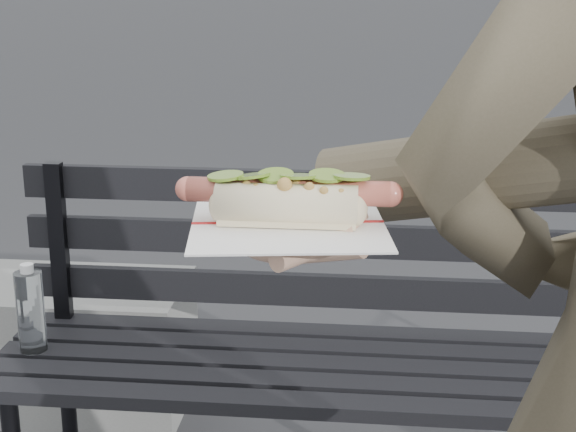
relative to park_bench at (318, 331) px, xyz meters
name	(u,v)px	position (x,y,z in m)	size (l,w,h in m)	color
park_bench	(318,331)	(0.00, 0.00, 0.00)	(1.50, 0.44, 0.88)	black
held_hotdog	(490,176)	(0.24, -1.00, 0.62)	(0.64, 0.30, 0.20)	#494231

